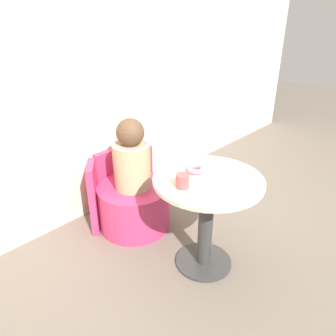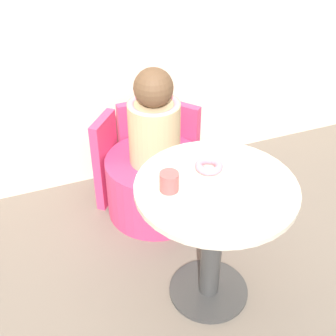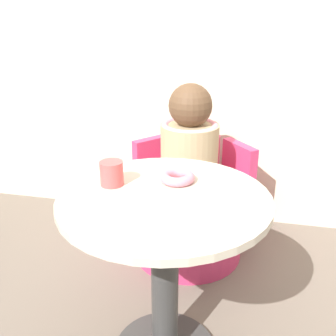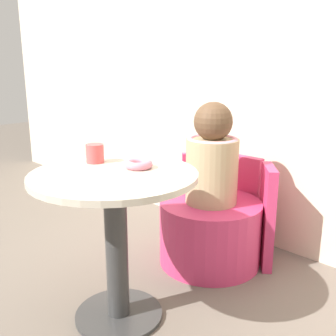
% 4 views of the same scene
% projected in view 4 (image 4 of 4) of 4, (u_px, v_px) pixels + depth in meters
% --- Properties ---
extents(ground_plane, '(12.00, 12.00, 0.00)m').
position_uv_depth(ground_plane, '(128.00, 326.00, 1.65)').
color(ground_plane, '#665B51').
extents(back_wall, '(6.00, 0.06, 2.40)m').
position_uv_depth(back_wall, '(283.00, 38.00, 2.12)').
color(back_wall, beige).
rests_on(back_wall, ground_plane).
extents(round_table, '(0.67, 0.67, 0.65)m').
position_uv_depth(round_table, '(116.00, 216.00, 1.60)').
color(round_table, '#333333').
rests_on(round_table, ground_plane).
extents(tub_chair, '(0.55, 0.55, 0.35)m').
position_uv_depth(tub_chair, '(210.00, 232.00, 2.15)').
color(tub_chair, '#C63360').
rests_on(tub_chair, ground_plane).
extents(booth_backrest, '(0.65, 0.24, 0.55)m').
position_uv_depth(booth_backrest, '(235.00, 204.00, 2.28)').
color(booth_backrest, '#C63360').
rests_on(booth_backrest, ground_plane).
extents(child_figure, '(0.27, 0.27, 0.53)m').
position_uv_depth(child_figure, '(212.00, 158.00, 2.04)').
color(child_figure, tan).
rests_on(child_figure, tub_chair).
extents(donut, '(0.12, 0.12, 0.03)m').
position_uv_depth(donut, '(138.00, 164.00, 1.61)').
color(donut, pink).
rests_on(donut, round_table).
extents(cup, '(0.08, 0.08, 0.08)m').
position_uv_depth(cup, '(95.00, 153.00, 1.70)').
color(cup, '#DB4C4C').
rests_on(cup, round_table).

